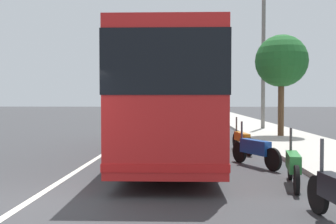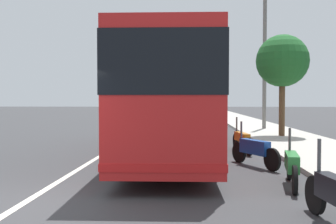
{
  "view_description": "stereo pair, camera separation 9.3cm",
  "coord_description": "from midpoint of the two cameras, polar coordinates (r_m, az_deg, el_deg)",
  "views": [
    {
      "loc": [
        -6.27,
        -2.96,
        1.89
      ],
      "look_at": [
        7.15,
        -2.26,
        1.48
      ],
      "focal_mm": 39.75,
      "sensor_mm": 36.0,
      "label": 1
    },
    {
      "loc": [
        -6.26,
        -3.05,
        1.89
      ],
      "look_at": [
        7.15,
        -2.26,
        1.48
      ],
      "focal_mm": 39.75,
      "sensor_mm": 36.0,
      "label": 2
    }
  ],
  "objects": [
    {
      "name": "utility_pole",
      "position": [
        24.27,
        14.3,
        6.99
      ],
      "size": [
        0.24,
        0.24,
        8.26
      ],
      "primitive_type": "cylinder",
      "color": "slate",
      "rests_on": "ground"
    },
    {
      "name": "lane_divider_line",
      "position": [
        16.65,
        -7.47,
        -4.76
      ],
      "size": [
        110.0,
        0.16,
        0.01
      ],
      "primitive_type": "cube",
      "color": "silver",
      "rests_on": "ground"
    },
    {
      "name": "ground_plane",
      "position": [
        7.2,
        -22.47,
        -13.58
      ],
      "size": [
        220.0,
        220.0,
        0.0
      ],
      "primitive_type": "plane",
      "color": "#38383A"
    },
    {
      "name": "sidewalk_curb",
      "position": [
        17.04,
        19.22,
        -4.47
      ],
      "size": [
        110.0,
        3.6,
        0.14
      ],
      "primitive_type": "cube",
      "color": "#B2ADA3",
      "rests_on": "ground"
    },
    {
      "name": "car_side_street",
      "position": [
        37.77,
        3.24,
        -0.11
      ],
      "size": [
        4.7,
        2.15,
        1.37
      ],
      "rotation": [
        0.0,
        0.0,
        -0.07
      ],
      "color": "black",
      "rests_on": "ground"
    },
    {
      "name": "car_ahead_same_lane",
      "position": [
        32.46,
        -5.97,
        -0.33
      ],
      "size": [
        4.63,
        2.04,
        1.5
      ],
      "rotation": [
        0.0,
        0.0,
        3.12
      ],
      "color": "black",
      "rests_on": "ground"
    },
    {
      "name": "motorcycle_far_end",
      "position": [
        13.83,
        11.06,
        -4.15
      ],
      "size": [
        2.36,
        0.42,
        1.26
      ],
      "rotation": [
        0.0,
        0.0,
        0.14
      ],
      "color": "black",
      "rests_on": "ground"
    },
    {
      "name": "coach_bus",
      "position": [
        13.19,
        0.28,
        2.57
      ],
      "size": [
        12.48,
        2.79,
        3.54
      ],
      "rotation": [
        0.0,
        0.0,
        0.03
      ],
      "color": "red",
      "rests_on": "ground"
    },
    {
      "name": "roadside_tree_mid_block",
      "position": [
        19.44,
        16.86,
        7.41
      ],
      "size": [
        2.59,
        2.59,
        5.16
      ],
      "color": "brown",
      "rests_on": "ground"
    },
    {
      "name": "motorcycle_nearest_curb",
      "position": [
        10.95,
        12.94,
        -5.68
      ],
      "size": [
        1.96,
        1.05,
        1.26
      ],
      "rotation": [
        0.0,
        0.0,
        0.47
      ],
      "color": "black",
      "rests_on": "ground"
    },
    {
      "name": "motorcycle_mid_row",
      "position": [
        8.69,
        18.34,
        -7.78
      ],
      "size": [
        2.05,
        0.46,
        1.25
      ],
      "rotation": [
        0.0,
        0.0,
        -0.18
      ],
      "color": "black",
      "rests_on": "ground"
    }
  ]
}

